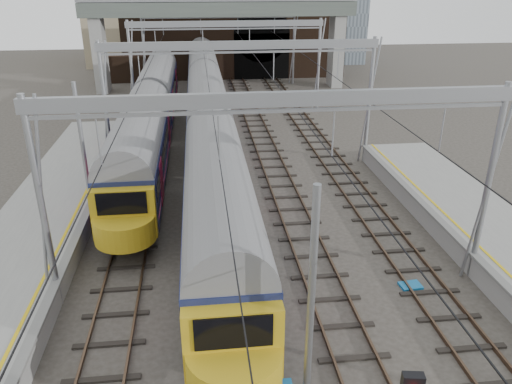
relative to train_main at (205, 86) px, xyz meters
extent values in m
cube|color=#4C3828|center=(-4.72, -20.17, -2.43)|extent=(0.08, 80.00, 0.16)
cube|color=#4C3828|center=(-3.28, -20.17, -2.43)|extent=(0.08, 80.00, 0.16)
cube|color=black|center=(-4.00, -20.17, -2.50)|extent=(2.40, 80.00, 0.14)
cube|color=#4C3828|center=(-0.72, -20.17, -2.43)|extent=(0.08, 80.00, 0.16)
cube|color=#4C3828|center=(0.72, -20.17, -2.43)|extent=(0.08, 80.00, 0.16)
cube|color=black|center=(0.00, -20.17, -2.50)|extent=(2.40, 80.00, 0.14)
cube|color=#4C3828|center=(3.28, -20.17, -2.43)|extent=(0.08, 80.00, 0.16)
cube|color=#4C3828|center=(4.72, -20.17, -2.43)|extent=(0.08, 80.00, 0.16)
cube|color=black|center=(4.00, -20.17, -2.50)|extent=(2.40, 80.00, 0.14)
cube|color=#4C3828|center=(7.28, -20.17, -2.43)|extent=(0.08, 80.00, 0.16)
cube|color=#4C3828|center=(8.72, -20.17, -2.43)|extent=(0.08, 80.00, 0.16)
cube|color=black|center=(8.00, -20.17, -2.50)|extent=(2.40, 80.00, 0.14)
cylinder|color=gray|center=(-6.20, -27.17, 1.48)|extent=(0.24, 0.24, 8.00)
cylinder|color=gray|center=(10.20, -27.17, 1.48)|extent=(0.24, 0.24, 8.00)
cube|color=gray|center=(2.00, -27.17, 5.08)|extent=(16.80, 0.28, 0.50)
cylinder|color=gray|center=(-6.20, -13.17, 1.48)|extent=(0.24, 0.24, 8.00)
cylinder|color=gray|center=(10.20, -13.17, 1.48)|extent=(0.24, 0.24, 8.00)
cube|color=gray|center=(2.00, -13.17, 5.08)|extent=(16.80, 0.28, 0.50)
cylinder|color=gray|center=(-6.20, 0.83, 1.48)|extent=(0.24, 0.24, 8.00)
cylinder|color=gray|center=(10.20, 0.83, 1.48)|extent=(0.24, 0.24, 8.00)
cube|color=gray|center=(2.00, 0.83, 5.08)|extent=(16.80, 0.28, 0.50)
cylinder|color=gray|center=(-6.20, 12.83, 1.48)|extent=(0.24, 0.24, 8.00)
cylinder|color=gray|center=(10.20, 12.83, 1.48)|extent=(0.24, 0.24, 8.00)
cube|color=gray|center=(2.00, 12.83, 5.08)|extent=(16.80, 0.28, 0.50)
cube|color=black|center=(-4.00, -20.17, 2.98)|extent=(0.03, 80.00, 0.03)
cube|color=black|center=(0.00, -20.17, 2.98)|extent=(0.03, 80.00, 0.03)
cube|color=black|center=(4.00, -20.17, 2.98)|extent=(0.03, 80.00, 0.03)
cube|color=black|center=(8.00, -20.17, 2.98)|extent=(0.03, 80.00, 0.03)
cube|color=#322016|center=(4.00, 16.83, 1.98)|extent=(26.00, 2.00, 9.00)
cube|color=black|center=(7.00, 15.81, 0.08)|extent=(6.50, 0.10, 5.20)
cylinder|color=black|center=(7.00, 15.81, 2.68)|extent=(6.50, 0.10, 6.50)
cube|color=#322016|center=(-8.00, 15.83, -1.02)|extent=(6.00, 1.50, 3.00)
cube|color=gray|center=(-10.50, 10.83, 1.58)|extent=(1.20, 2.50, 8.20)
cube|color=gray|center=(14.50, 10.83, 1.58)|extent=(1.20, 2.50, 8.20)
cube|color=#515B53|center=(2.00, 10.83, 5.68)|extent=(28.00, 3.00, 1.40)
cube|color=black|center=(0.00, 0.08, -2.17)|extent=(2.21, 65.44, 0.70)
cube|color=#121C41|center=(0.00, 0.08, -0.26)|extent=(2.81, 65.44, 2.51)
cylinder|color=slate|center=(0.00, 0.08, 0.99)|extent=(2.75, 64.94, 2.75)
cube|color=black|center=(0.00, 0.08, 0.14)|extent=(2.83, 64.24, 0.75)
cube|color=#BF3B6B|center=(0.00, 0.08, -0.97)|extent=(2.83, 64.44, 0.12)
cube|color=#BC9818|center=(0.00, -32.79, -0.36)|extent=(2.75, 0.60, 2.31)
cube|color=black|center=(0.00, -32.96, 0.24)|extent=(2.11, 0.08, 1.00)
cube|color=black|center=(-4.00, -8.00, -2.17)|extent=(2.17, 31.89, 0.70)
cube|color=#121C41|center=(-4.00, -8.00, -0.29)|extent=(2.76, 31.89, 2.46)
cylinder|color=slate|center=(-4.00, -8.00, 0.94)|extent=(2.70, 31.39, 2.70)
cube|color=black|center=(-4.00, -8.00, 0.11)|extent=(2.78, 30.69, 0.74)
cube|color=#BF3B6B|center=(-4.00, -8.00, -0.98)|extent=(2.78, 30.89, 0.12)
cube|color=#BC9818|center=(-4.00, -24.10, -0.39)|extent=(2.70, 0.60, 2.26)
cube|color=black|center=(-4.00, -24.27, 0.20)|extent=(2.07, 0.08, 0.98)
cube|color=#166AA9|center=(0.06, -27.93, -2.47)|extent=(0.97, 0.82, 0.10)
cube|color=#166AA9|center=(7.43, -27.65, -2.47)|extent=(0.89, 0.67, 0.10)
camera|label=1|loc=(-0.64, -43.53, 8.92)|focal=35.00mm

